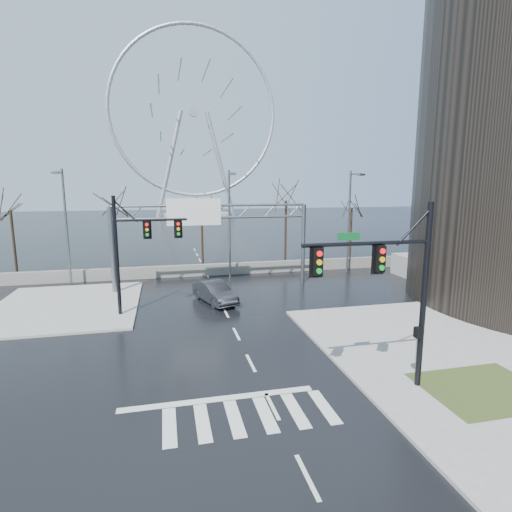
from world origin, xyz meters
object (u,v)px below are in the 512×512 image
object	(u,v)px
sign_gantry	(208,228)
car	(215,292)
signal_mast_near	(396,280)
signal_mast_far	(134,244)
ferris_wheel	(194,119)

from	to	relation	value
sign_gantry	car	world-z (taller)	sign_gantry
signal_mast_near	signal_mast_far	xyz separation A→B (m)	(-11.01, 13.00, -0.04)
ferris_wheel	car	bearing A→B (deg)	-93.68
signal_mast_far	ferris_wheel	size ratio (longest dim) A/B	0.16
signal_mast_near	signal_mast_far	bearing A→B (deg)	130.26
signal_mast_near	sign_gantry	distance (m)	19.79
signal_mast_far	sign_gantry	world-z (taller)	signal_mast_far
sign_gantry	car	xyz separation A→B (m)	(-0.04, -4.26, -4.40)
signal_mast_near	signal_mast_far	distance (m)	17.03
signal_mast_near	ferris_wheel	bearing A→B (deg)	90.08
sign_gantry	car	size ratio (longest dim) A/B	3.43
car	sign_gantry	bearing A→B (deg)	70.50
sign_gantry	ferris_wheel	bearing A→B (deg)	86.16
signal_mast_near	signal_mast_far	world-z (taller)	same
signal_mast_near	car	distance (m)	16.27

